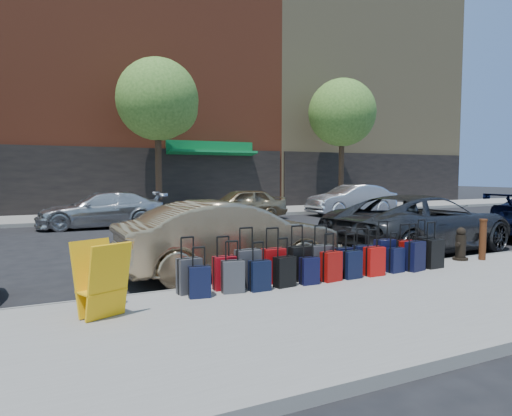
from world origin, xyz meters
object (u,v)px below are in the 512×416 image
fire_hydrant (461,245)px  bollard (483,239)px  car_far_2 (241,204)px  tree_right (344,115)px  display_rack (101,280)px  car_far_3 (351,200)px  car_near_1 (230,237)px  car_near_2 (421,223)px  suitcase_front_5 (322,261)px  tree_center (161,102)px  car_far_1 (102,210)px

fire_hydrant → bollard: size_ratio=0.80×
car_far_2 → tree_right: bearing=110.2°
tree_right → display_rack: tree_right is taller
fire_hydrant → car_far_3: car_far_3 is taller
car_near_1 → car_near_2: bearing=-89.4°
suitcase_front_5 → tree_center: bearing=97.7°
bollard → car_far_1: (-6.67, 11.43, 0.07)m
car_far_1 → car_far_2: size_ratio=1.15×
car_far_1 → car_far_3: size_ratio=1.03×
tree_center → car_far_1: tree_center is taller
car_far_1 → car_far_2: (6.01, 0.39, 0.02)m
tree_center → car_far_2: size_ratio=1.75×
display_rack → car_far_1: bearing=60.1°
car_far_3 → car_near_1: bearing=-48.1°
display_rack → tree_right: bearing=22.2°
tree_right → car_far_2: (-7.59, -2.60, -4.70)m
car_near_1 → car_far_1: bearing=6.1°
tree_center → car_far_2: bearing=-41.8°
car_far_2 → suitcase_front_5: bearing=-15.7°
tree_right → suitcase_front_5: size_ratio=7.39×
car_near_2 → car_far_2: size_ratio=1.32×
bollard → car_near_1: bearing=161.7°
bollard → car_far_1: size_ratio=0.19×
fire_hydrant → car_near_2: bearing=54.9°
fire_hydrant → car_far_1: 12.84m
tree_center → car_far_1: size_ratio=1.52×
fire_hydrant → car_near_1: bearing=147.0°
car_far_3 → suitcase_front_5: bearing=-40.4°
suitcase_front_5 → bollard: suitcase_front_5 is taller
car_near_1 → car_far_2: 11.09m
fire_hydrant → car_near_1: (-4.92, 1.59, 0.27)m
tree_center → fire_hydrant: bearing=-77.7°
bollard → car_far_2: (-0.66, 11.82, 0.08)m
suitcase_front_5 → car_far_3: bearing=60.7°
car_near_2 → car_far_3: (5.16, 9.62, -0.00)m
tree_center → suitcase_front_5: bearing=-92.7°
fire_hydrant → car_far_3: (5.81, 11.42, 0.27)m
car_far_1 → car_far_3: 12.02m
suitcase_front_5 → fire_hydrant: size_ratio=1.34×
tree_center → bollard: tree_center is taller
tree_right → suitcase_front_5: tree_right is taller
display_rack → car_near_1: (2.84, 2.33, 0.11)m
tree_right → car_far_1: (-13.60, -2.99, -4.72)m
display_rack → car_far_2: size_ratio=0.24×
car_near_1 → car_far_2: size_ratio=1.11×
car_near_1 → car_far_1: size_ratio=0.96×
tree_right → display_rack: 21.83m
tree_center → suitcase_front_5: 15.19m
car_near_2 → car_far_3: 10.92m
bollard → tree_right: bearing=64.4°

